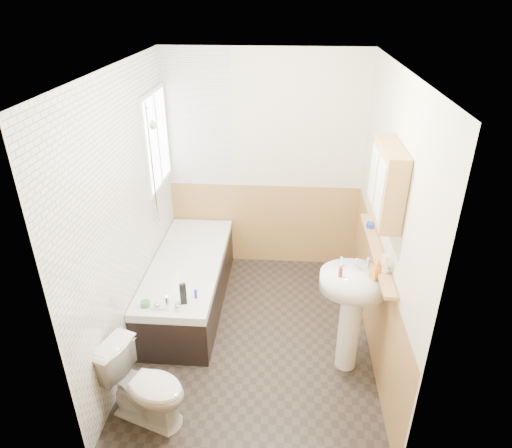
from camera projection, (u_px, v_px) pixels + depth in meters
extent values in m
plane|color=black|center=(255.00, 335.00, 4.45)|extent=(2.80, 2.80, 0.00)
plane|color=white|center=(254.00, 68.00, 3.29)|extent=(2.80, 2.80, 0.00)
cube|color=beige|center=(264.00, 164.00, 5.12)|extent=(2.20, 0.02, 2.50)
cube|color=beige|center=(236.00, 334.00, 2.63)|extent=(2.20, 0.02, 2.50)
cube|color=beige|center=(127.00, 217.00, 3.95)|extent=(0.02, 2.80, 2.50)
cube|color=beige|center=(387.00, 226.00, 3.80)|extent=(0.02, 2.80, 2.50)
cube|color=tan|center=(374.00, 299.00, 4.15)|extent=(0.01, 2.80, 1.00)
cube|color=tan|center=(239.00, 420.00, 3.00)|extent=(2.20, 0.01, 1.00)
cube|color=tan|center=(264.00, 224.00, 5.45)|extent=(2.20, 0.01, 1.00)
cube|color=white|center=(130.00, 217.00, 3.95)|extent=(0.01, 2.80, 2.50)
cube|color=white|center=(198.00, 120.00, 4.91)|extent=(0.75, 0.01, 1.50)
cube|color=white|center=(157.00, 140.00, 4.60)|extent=(0.03, 0.79, 0.99)
cube|color=white|center=(158.00, 140.00, 4.60)|extent=(0.01, 0.70, 0.90)
cube|color=white|center=(158.00, 140.00, 4.60)|extent=(0.01, 0.04, 0.90)
cube|color=black|center=(189.00, 285.00, 4.80)|extent=(0.70, 1.82, 0.46)
cube|color=white|center=(187.00, 264.00, 4.68)|extent=(0.70, 1.82, 0.08)
cube|color=white|center=(187.00, 264.00, 4.68)|extent=(0.56, 1.68, 0.04)
cylinder|color=silver|center=(167.00, 303.00, 3.91)|extent=(0.04, 0.04, 0.14)
sphere|color=silver|center=(157.00, 306.00, 3.93)|extent=(0.06, 0.06, 0.06)
sphere|color=silver|center=(178.00, 307.00, 3.92)|extent=(0.06, 0.06, 0.06)
cylinder|color=silver|center=(152.00, 167.00, 4.42)|extent=(0.02, 0.02, 1.25)
cylinder|color=silver|center=(158.00, 220.00, 4.68)|extent=(0.05, 0.05, 0.02)
cylinder|color=silver|center=(145.00, 108.00, 4.15)|extent=(0.05, 0.05, 0.02)
cylinder|color=silver|center=(152.00, 125.00, 4.22)|extent=(0.07, 0.08, 0.09)
imported|color=white|center=(145.00, 386.00, 3.47)|extent=(0.75, 0.57, 0.65)
cylinder|color=white|center=(349.00, 330.00, 3.94)|extent=(0.19, 0.19, 0.79)
ellipsoid|color=white|center=(355.00, 281.00, 3.70)|extent=(0.57, 0.46, 0.15)
cylinder|color=silver|center=(341.00, 261.00, 3.75)|extent=(0.03, 0.03, 0.08)
cylinder|color=silver|center=(368.00, 262.00, 3.73)|extent=(0.03, 0.03, 0.08)
cylinder|color=silver|center=(355.00, 260.00, 3.71)|extent=(0.02, 0.11, 0.09)
cube|color=tan|center=(377.00, 251.00, 3.86)|extent=(0.10, 1.35, 0.03)
cube|color=tan|center=(387.00, 182.00, 3.43)|extent=(0.16, 0.64, 0.58)
cube|color=silver|center=(380.00, 190.00, 3.30)|extent=(0.01, 0.25, 0.43)
cube|color=silver|center=(373.00, 174.00, 3.57)|extent=(0.01, 0.25, 0.43)
cylinder|color=silver|center=(385.00, 264.00, 3.50)|extent=(0.06, 0.06, 0.16)
cone|color=silver|center=(385.00, 256.00, 3.54)|extent=(0.05, 0.05, 0.22)
cylinder|color=#19339E|center=(370.00, 225.00, 4.19)|extent=(0.09, 0.09, 0.05)
imported|color=orange|center=(377.00, 275.00, 3.58)|extent=(0.13, 0.19, 0.08)
cylinder|color=maroon|center=(341.00, 272.00, 3.60)|extent=(0.03, 0.03, 0.09)
cube|color=black|center=(183.00, 294.00, 3.98)|extent=(0.07, 0.05, 0.20)
cylinder|color=#388447|center=(145.00, 304.00, 3.98)|extent=(0.10, 0.10, 0.05)
cylinder|color=#19339E|center=(196.00, 294.00, 4.08)|extent=(0.03, 0.03, 0.09)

